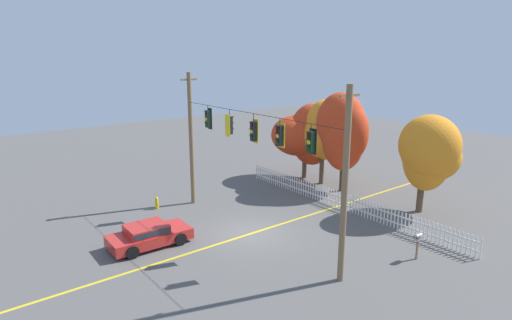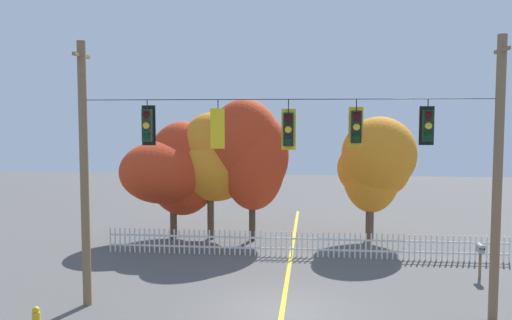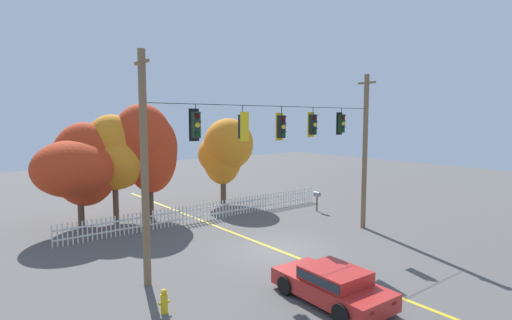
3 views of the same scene
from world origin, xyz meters
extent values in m
plane|color=#565451|center=(0.00, 0.00, 0.00)|extent=(80.00, 80.00, 0.00)
cube|color=gold|center=(0.00, 0.00, 0.00)|extent=(0.16, 36.00, 0.01)
cylinder|color=brown|center=(-6.24, 0.00, 4.18)|extent=(0.27, 0.27, 8.36)
cylinder|color=brown|center=(6.24, 0.00, 4.18)|extent=(0.27, 0.27, 8.36)
cube|color=brown|center=(-6.24, 0.00, 7.91)|extent=(0.10, 1.10, 0.10)
cube|color=brown|center=(6.24, 0.00, 7.91)|extent=(0.10, 1.10, 0.10)
cylinder|color=black|center=(0.00, 0.00, 6.53)|extent=(12.28, 0.02, 0.02)
cylinder|color=black|center=(-4.17, 0.00, 6.39)|extent=(0.03, 0.03, 0.29)
cube|color=black|center=(-4.17, 0.13, 5.75)|extent=(0.43, 0.02, 1.24)
cube|color=#1E3323|center=(-4.17, 0.00, 5.75)|extent=(0.30, 0.24, 1.00)
cylinder|color=#410706|center=(-4.17, -0.14, 6.08)|extent=(0.20, 0.03, 0.20)
cube|color=#1E3323|center=(-4.17, -0.18, 6.20)|extent=(0.22, 0.12, 0.06)
cylinder|color=yellow|center=(-4.17, -0.14, 5.75)|extent=(0.20, 0.03, 0.20)
cube|color=#1E3323|center=(-4.17, -0.18, 5.86)|extent=(0.22, 0.12, 0.06)
cylinder|color=#073513|center=(-4.17, -0.14, 5.41)|extent=(0.20, 0.03, 0.20)
cube|color=#1E3323|center=(-4.17, -0.18, 5.53)|extent=(0.22, 0.12, 0.06)
cylinder|color=black|center=(-1.97, 0.00, 6.34)|extent=(0.03, 0.03, 0.38)
cube|color=yellow|center=(-1.97, -0.13, 5.66)|extent=(0.43, 0.02, 1.21)
cube|color=black|center=(-1.97, 0.00, 5.66)|extent=(0.30, 0.24, 0.98)
cylinder|color=#410706|center=(-1.97, 0.14, 5.99)|extent=(0.20, 0.03, 0.20)
cube|color=black|center=(-1.97, 0.18, 6.10)|extent=(0.22, 0.12, 0.06)
cylinder|color=yellow|center=(-1.97, 0.14, 5.66)|extent=(0.20, 0.03, 0.20)
cube|color=black|center=(-1.97, 0.18, 5.77)|extent=(0.22, 0.12, 0.06)
cylinder|color=#073513|center=(-1.97, 0.14, 5.33)|extent=(0.20, 0.03, 0.20)
cube|color=black|center=(-1.97, 0.18, 5.45)|extent=(0.22, 0.12, 0.06)
cylinder|color=black|center=(0.17, 0.00, 6.33)|extent=(0.03, 0.03, 0.40)
cube|color=yellow|center=(0.17, 0.13, 5.63)|extent=(0.43, 0.02, 1.24)
cube|color=black|center=(0.17, 0.00, 5.63)|extent=(0.30, 0.24, 1.00)
cylinder|color=#410706|center=(0.17, -0.14, 5.97)|extent=(0.20, 0.03, 0.20)
cube|color=black|center=(0.17, -0.18, 6.08)|extent=(0.22, 0.12, 0.06)
cylinder|color=yellow|center=(0.17, -0.14, 5.63)|extent=(0.20, 0.03, 0.20)
cube|color=black|center=(0.17, -0.18, 5.75)|extent=(0.22, 0.12, 0.06)
cylinder|color=#073513|center=(0.17, -0.14, 5.30)|extent=(0.20, 0.03, 0.20)
cube|color=black|center=(0.17, -0.18, 5.41)|extent=(0.22, 0.12, 0.06)
cylinder|color=black|center=(2.17, 0.00, 6.36)|extent=(0.03, 0.03, 0.34)
cube|color=yellow|center=(2.17, 0.13, 5.71)|extent=(0.43, 0.02, 1.19)
cube|color=black|center=(2.17, 0.00, 5.71)|extent=(0.30, 0.24, 0.96)
cylinder|color=#410706|center=(2.17, -0.14, 6.03)|extent=(0.20, 0.03, 0.20)
cube|color=black|center=(2.17, -0.18, 6.15)|extent=(0.22, 0.12, 0.06)
cylinder|color=yellow|center=(2.17, -0.14, 5.71)|extent=(0.20, 0.03, 0.20)
cube|color=black|center=(2.17, -0.18, 5.83)|extent=(0.22, 0.12, 0.06)
cylinder|color=#073513|center=(2.17, -0.14, 5.39)|extent=(0.20, 0.03, 0.20)
cube|color=black|center=(2.17, -0.18, 5.51)|extent=(0.22, 0.12, 0.06)
cylinder|color=black|center=(4.23, 0.00, 6.37)|extent=(0.03, 0.03, 0.32)
cube|color=black|center=(4.23, 0.13, 5.75)|extent=(0.43, 0.02, 1.14)
cube|color=black|center=(4.23, 0.00, 5.75)|extent=(0.30, 0.24, 0.92)
cylinder|color=#410706|center=(4.23, -0.14, 6.06)|extent=(0.20, 0.03, 0.20)
cube|color=black|center=(4.23, -0.18, 6.17)|extent=(0.22, 0.12, 0.06)
cylinder|color=yellow|center=(4.23, -0.14, 5.75)|extent=(0.20, 0.03, 0.20)
cube|color=black|center=(4.23, -0.18, 5.87)|extent=(0.22, 0.12, 0.06)
cylinder|color=#073513|center=(4.23, -0.14, 5.44)|extent=(0.20, 0.03, 0.20)
cube|color=black|center=(4.23, -0.18, 5.56)|extent=(0.22, 0.12, 0.06)
cube|color=white|center=(-8.07, 6.67, 0.54)|extent=(0.06, 0.04, 1.09)
cube|color=white|center=(-7.84, 6.67, 0.54)|extent=(0.06, 0.04, 1.09)
cube|color=white|center=(-7.62, 6.67, 0.54)|extent=(0.06, 0.04, 1.09)
cube|color=white|center=(-7.39, 6.67, 0.54)|extent=(0.06, 0.04, 1.09)
cube|color=white|center=(-7.17, 6.67, 0.54)|extent=(0.06, 0.04, 1.09)
cube|color=white|center=(-6.94, 6.67, 0.54)|extent=(0.06, 0.04, 1.09)
cube|color=white|center=(-6.72, 6.67, 0.54)|extent=(0.06, 0.04, 1.09)
cube|color=white|center=(-6.49, 6.67, 0.54)|extent=(0.06, 0.04, 1.09)
cube|color=white|center=(-6.27, 6.67, 0.54)|extent=(0.06, 0.04, 1.09)
cube|color=white|center=(-6.04, 6.67, 0.54)|extent=(0.06, 0.04, 1.09)
cube|color=white|center=(-5.82, 6.67, 0.54)|extent=(0.06, 0.04, 1.09)
cube|color=white|center=(-5.59, 6.67, 0.54)|extent=(0.06, 0.04, 1.09)
cube|color=white|center=(-5.37, 6.67, 0.54)|extent=(0.06, 0.04, 1.09)
cube|color=white|center=(-5.14, 6.67, 0.54)|extent=(0.06, 0.04, 1.09)
cube|color=white|center=(-4.92, 6.67, 0.54)|extent=(0.06, 0.04, 1.09)
cube|color=white|center=(-4.69, 6.67, 0.54)|extent=(0.06, 0.04, 1.09)
cube|color=white|center=(-4.47, 6.67, 0.54)|extent=(0.06, 0.04, 1.09)
cube|color=white|center=(-4.24, 6.67, 0.54)|extent=(0.06, 0.04, 1.09)
cube|color=white|center=(-4.02, 6.67, 0.54)|extent=(0.06, 0.04, 1.09)
cube|color=white|center=(-3.79, 6.67, 0.54)|extent=(0.06, 0.04, 1.09)
cube|color=white|center=(-3.56, 6.67, 0.54)|extent=(0.06, 0.04, 1.09)
cube|color=white|center=(-3.34, 6.67, 0.54)|extent=(0.06, 0.04, 1.09)
cube|color=white|center=(-3.11, 6.67, 0.54)|extent=(0.06, 0.04, 1.09)
cube|color=white|center=(-2.89, 6.67, 0.54)|extent=(0.06, 0.04, 1.09)
cube|color=white|center=(-2.66, 6.67, 0.54)|extent=(0.06, 0.04, 1.09)
cube|color=white|center=(-2.44, 6.67, 0.54)|extent=(0.06, 0.04, 1.09)
cube|color=white|center=(-2.21, 6.67, 0.54)|extent=(0.06, 0.04, 1.09)
cube|color=white|center=(-1.99, 6.67, 0.54)|extent=(0.06, 0.04, 1.09)
cube|color=white|center=(-1.76, 6.67, 0.54)|extent=(0.06, 0.04, 1.09)
cube|color=white|center=(-1.54, 6.67, 0.54)|extent=(0.06, 0.04, 1.09)
cube|color=white|center=(-1.31, 6.67, 0.54)|extent=(0.06, 0.04, 1.09)
cube|color=white|center=(-1.09, 6.67, 0.54)|extent=(0.06, 0.04, 1.09)
cube|color=white|center=(-0.86, 6.67, 0.54)|extent=(0.06, 0.04, 1.09)
cube|color=white|center=(-0.64, 6.67, 0.54)|extent=(0.06, 0.04, 1.09)
cube|color=white|center=(-0.41, 6.67, 0.54)|extent=(0.06, 0.04, 1.09)
cube|color=white|center=(-0.19, 6.67, 0.54)|extent=(0.06, 0.04, 1.09)
cube|color=white|center=(0.04, 6.67, 0.54)|extent=(0.06, 0.04, 1.09)
cube|color=white|center=(0.26, 6.67, 0.54)|extent=(0.06, 0.04, 1.09)
cube|color=white|center=(0.49, 6.67, 0.54)|extent=(0.06, 0.04, 1.09)
cube|color=white|center=(0.71, 6.67, 0.54)|extent=(0.06, 0.04, 1.09)
cube|color=white|center=(0.94, 6.67, 0.54)|extent=(0.06, 0.04, 1.09)
cube|color=white|center=(1.16, 6.67, 0.54)|extent=(0.06, 0.04, 1.09)
cube|color=white|center=(1.39, 6.67, 0.54)|extent=(0.06, 0.04, 1.09)
cube|color=white|center=(1.61, 6.67, 0.54)|extent=(0.06, 0.04, 1.09)
cube|color=white|center=(1.84, 6.67, 0.54)|extent=(0.06, 0.04, 1.09)
cube|color=white|center=(2.06, 6.67, 0.54)|extent=(0.06, 0.04, 1.09)
cube|color=white|center=(2.29, 6.67, 0.54)|extent=(0.06, 0.04, 1.09)
cube|color=white|center=(2.51, 6.67, 0.54)|extent=(0.06, 0.04, 1.09)
cube|color=white|center=(2.74, 6.67, 0.54)|extent=(0.06, 0.04, 1.09)
cube|color=white|center=(2.96, 6.67, 0.54)|extent=(0.06, 0.04, 1.09)
cube|color=white|center=(3.19, 6.67, 0.54)|extent=(0.06, 0.04, 1.09)
cube|color=white|center=(3.41, 6.67, 0.54)|extent=(0.06, 0.04, 1.09)
cube|color=white|center=(3.64, 6.67, 0.54)|extent=(0.06, 0.04, 1.09)
cube|color=white|center=(3.86, 6.67, 0.54)|extent=(0.06, 0.04, 1.09)
cube|color=white|center=(4.09, 6.67, 0.54)|extent=(0.06, 0.04, 1.09)
cube|color=white|center=(4.31, 6.67, 0.54)|extent=(0.06, 0.04, 1.09)
cube|color=white|center=(4.54, 6.67, 0.54)|extent=(0.06, 0.04, 1.09)
cube|color=white|center=(4.76, 6.67, 0.54)|extent=(0.06, 0.04, 1.09)
cube|color=white|center=(4.99, 6.67, 0.54)|extent=(0.06, 0.04, 1.09)
cube|color=white|center=(5.21, 6.67, 0.54)|extent=(0.06, 0.04, 1.09)
cube|color=white|center=(5.44, 6.67, 0.54)|extent=(0.06, 0.04, 1.09)
cube|color=white|center=(5.66, 6.67, 0.54)|extent=(0.06, 0.04, 1.09)
cube|color=white|center=(5.89, 6.67, 0.54)|extent=(0.06, 0.04, 1.09)
cube|color=white|center=(6.11, 6.67, 0.54)|extent=(0.06, 0.04, 1.09)
cube|color=white|center=(6.34, 6.67, 0.54)|extent=(0.06, 0.04, 1.09)
cube|color=white|center=(6.56, 6.67, 0.54)|extent=(0.06, 0.04, 1.09)
cube|color=white|center=(6.79, 6.67, 0.54)|extent=(0.06, 0.04, 1.09)
cube|color=white|center=(7.01, 6.67, 0.54)|extent=(0.06, 0.04, 1.09)
cube|color=white|center=(7.24, 6.67, 0.54)|extent=(0.06, 0.04, 1.09)
cube|color=white|center=(7.46, 6.67, 0.54)|extent=(0.06, 0.04, 1.09)
cube|color=white|center=(7.69, 6.67, 0.54)|extent=(0.06, 0.04, 1.09)
cube|color=white|center=(7.91, 6.67, 0.54)|extent=(0.06, 0.04, 1.09)
cube|color=white|center=(8.14, 6.67, 0.54)|extent=(0.06, 0.04, 1.09)
cube|color=white|center=(8.36, 6.67, 0.54)|extent=(0.06, 0.04, 1.09)
cube|color=white|center=(8.59, 6.67, 0.54)|extent=(0.06, 0.04, 1.09)
cube|color=white|center=(8.81, 6.67, 0.54)|extent=(0.06, 0.04, 1.09)
cube|color=white|center=(9.04, 6.67, 0.54)|extent=(0.06, 0.04, 1.09)
cube|color=white|center=(0.49, 6.70, 0.33)|extent=(17.11, 0.03, 0.08)
cube|color=white|center=(0.49, 6.70, 0.78)|extent=(17.11, 0.03, 0.08)
cylinder|color=brown|center=(-5.98, 9.74, 0.99)|extent=(0.34, 0.34, 1.99)
ellipsoid|color=red|center=(-5.56, 10.05, 3.46)|extent=(3.68, 3.22, 4.71)
ellipsoid|color=red|center=(-6.37, 9.29, 3.34)|extent=(4.24, 3.83, 3.08)
cylinder|color=brown|center=(-4.08, 9.65, 1.33)|extent=(0.32, 0.32, 2.67)
ellipsoid|color=orange|center=(-3.95, 10.09, 3.56)|extent=(3.97, 3.77, 3.45)
ellipsoid|color=orange|center=(-4.26, 9.79, 3.91)|extent=(2.69, 2.23, 3.04)
ellipsoid|color=orange|center=(-4.08, 9.94, 4.55)|extent=(2.95, 2.83, 3.41)
cylinder|color=#473828|center=(-2.00, 9.50, 1.25)|extent=(0.31, 0.31, 2.50)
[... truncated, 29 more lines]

